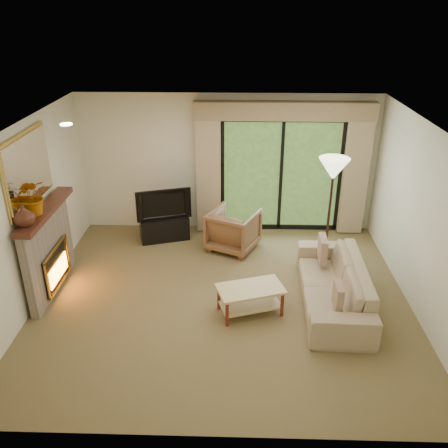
{
  "coord_description": "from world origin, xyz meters",
  "views": [
    {
      "loc": [
        0.19,
        -5.96,
        4.07
      ],
      "look_at": [
        0.0,
        0.3,
        1.1
      ],
      "focal_mm": 38.0,
      "sensor_mm": 36.0,
      "label": 1
    }
  ],
  "objects_px": {
    "sofa": "(333,284)",
    "armchair": "(233,230)",
    "media_console": "(164,228)",
    "coffee_table": "(250,300)"
  },
  "relations": [
    {
      "from": "sofa",
      "to": "coffee_table",
      "type": "bearing_deg",
      "value": -75.21
    },
    {
      "from": "media_console",
      "to": "coffee_table",
      "type": "distance_m",
      "value": 2.76
    },
    {
      "from": "coffee_table",
      "to": "sofa",
      "type": "bearing_deg",
      "value": -5.16
    },
    {
      "from": "media_console",
      "to": "sofa",
      "type": "bearing_deg",
      "value": -53.42
    },
    {
      "from": "armchair",
      "to": "sofa",
      "type": "relative_size",
      "value": 0.36
    },
    {
      "from": "media_console",
      "to": "armchair",
      "type": "bearing_deg",
      "value": -32.48
    },
    {
      "from": "sofa",
      "to": "armchair",
      "type": "bearing_deg",
      "value": -136.32
    },
    {
      "from": "sofa",
      "to": "media_console",
      "type": "bearing_deg",
      "value": -123.91
    },
    {
      "from": "armchair",
      "to": "media_console",
      "type": "bearing_deg",
      "value": 9.98
    },
    {
      "from": "media_console",
      "to": "coffee_table",
      "type": "xyz_separation_m",
      "value": [
        1.56,
        -2.28,
        -0.01
      ]
    }
  ]
}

